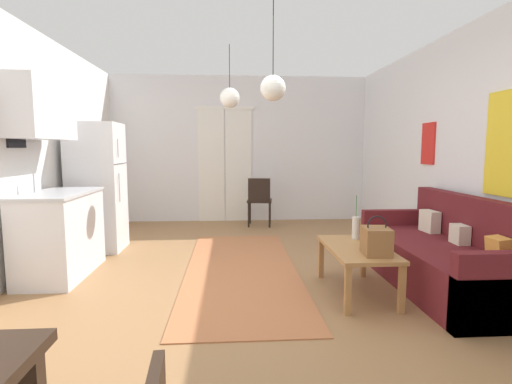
# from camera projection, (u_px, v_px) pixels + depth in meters

# --- Properties ---
(ground_plane) EXTENTS (5.29, 7.98, 0.10)m
(ground_plane) POSITION_uv_depth(u_px,v_px,m) (251.00, 297.00, 3.65)
(ground_plane) COLOR #996D44
(wall_back) EXTENTS (4.89, 0.13, 2.68)m
(wall_back) POSITION_uv_depth(u_px,v_px,m) (239.00, 150.00, 7.20)
(wall_back) COLOR silver
(wall_back) RESTS_ON ground_plane
(wall_right) EXTENTS (0.12, 7.58, 2.68)m
(wall_right) POSITION_uv_depth(u_px,v_px,m) (502.00, 150.00, 3.66)
(wall_right) COLOR silver
(wall_right) RESTS_ON ground_plane
(area_rug) EXTENTS (1.22, 3.26, 0.01)m
(area_rug) POSITION_uv_depth(u_px,v_px,m) (241.00, 269.00, 4.33)
(area_rug) COLOR #B26B42
(area_rug) RESTS_ON ground_plane
(couch) EXTENTS (0.85, 2.03, 0.89)m
(couch) POSITION_uv_depth(u_px,v_px,m) (446.00, 259.00, 3.78)
(couch) COLOR #5B191E
(couch) RESTS_ON ground_plane
(coffee_table) EXTENTS (0.53, 1.00, 0.45)m
(coffee_table) POSITION_uv_depth(u_px,v_px,m) (357.00, 253.00, 3.59)
(coffee_table) COLOR #A87542
(coffee_table) RESTS_ON ground_plane
(bamboo_vase) EXTENTS (0.07, 0.07, 0.45)m
(bamboo_vase) POSITION_uv_depth(u_px,v_px,m) (356.00, 228.00, 3.87)
(bamboo_vase) COLOR beige
(bamboo_vase) RESTS_ON coffee_table
(handbag) EXTENTS (0.25, 0.29, 0.34)m
(handbag) POSITION_uv_depth(u_px,v_px,m) (376.00, 241.00, 3.31)
(handbag) COLOR brown
(handbag) RESTS_ON coffee_table
(refrigerator) EXTENTS (0.66, 0.59, 1.69)m
(refrigerator) POSITION_uv_depth(u_px,v_px,m) (97.00, 187.00, 5.10)
(refrigerator) COLOR white
(refrigerator) RESTS_ON ground_plane
(kitchen_counter) EXTENTS (0.59, 1.12, 2.06)m
(kitchen_counter) POSITION_uv_depth(u_px,v_px,m) (56.00, 203.00, 4.06)
(kitchen_counter) COLOR silver
(kitchen_counter) RESTS_ON ground_plane
(accent_chair) EXTENTS (0.47, 0.45, 0.85)m
(accent_chair) POSITION_uv_depth(u_px,v_px,m) (259.00, 199.00, 6.70)
(accent_chair) COLOR black
(accent_chair) RESTS_ON ground_plane
(pendant_lamp_near) EXTENTS (0.23, 0.23, 0.91)m
(pendant_lamp_near) POSITION_uv_depth(u_px,v_px,m) (273.00, 88.00, 3.40)
(pendant_lamp_near) COLOR black
(pendant_lamp_far) EXTENTS (0.26, 0.26, 0.80)m
(pendant_lamp_far) POSITION_uv_depth(u_px,v_px,m) (230.00, 98.00, 4.98)
(pendant_lamp_far) COLOR black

